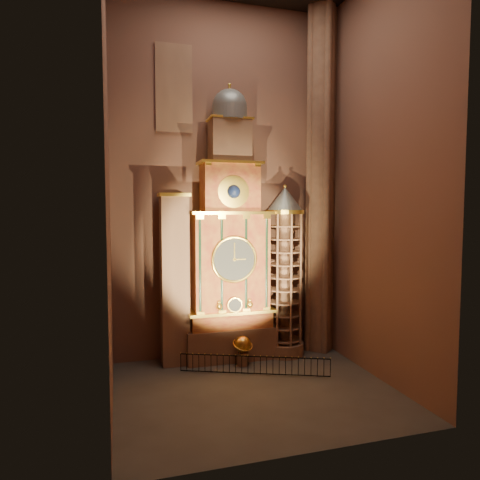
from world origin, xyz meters
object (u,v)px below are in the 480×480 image
object	(u,v)px
astronomical_clock	(230,252)
stair_turret	(284,273)
portrait_tower	(175,279)
celestial_globe	(243,348)
iron_railing	(254,365)

from	to	relation	value
astronomical_clock	stair_turret	xyz separation A→B (m)	(3.50, -0.26, -1.41)
portrait_tower	celestial_globe	bearing A→B (deg)	-20.82
portrait_tower	stair_turret	bearing A→B (deg)	-2.33
stair_turret	portrait_tower	bearing A→B (deg)	177.67
stair_turret	celestial_globe	world-z (taller)	stair_turret
astronomical_clock	iron_railing	size ratio (longest dim) A/B	2.15
astronomical_clock	celestial_globe	bearing A→B (deg)	-74.47
stair_turret	iron_railing	bearing A→B (deg)	-136.34
portrait_tower	celestial_globe	distance (m)	5.77
iron_railing	celestial_globe	bearing A→B (deg)	96.50
iron_railing	portrait_tower	bearing A→B (deg)	142.40
iron_railing	stair_turret	bearing A→B (deg)	43.66
astronomical_clock	stair_turret	world-z (taller)	astronomical_clock
portrait_tower	astronomical_clock	bearing A→B (deg)	-0.29
celestial_globe	portrait_tower	bearing A→B (deg)	159.18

